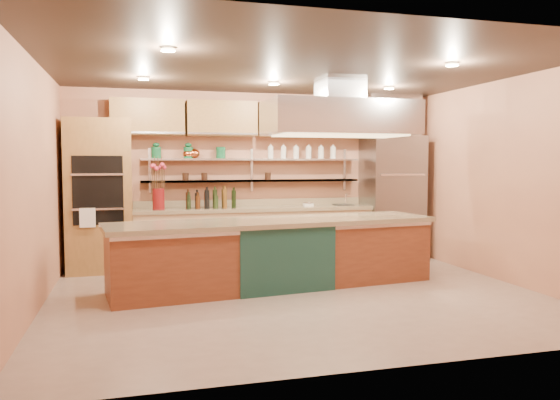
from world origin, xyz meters
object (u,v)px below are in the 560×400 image
object	(u,v)px
refrigerator	(392,197)
kitchen_scale	(308,203)
green_canister	(221,153)
island	(275,253)
flower_vase	(159,199)
copper_kettle	(194,154)

from	to	relation	value
refrigerator	kitchen_scale	world-z (taller)	refrigerator
refrigerator	green_canister	xyz separation A→B (m)	(-2.93, 0.23, 0.76)
island	flower_vase	size ratio (longest dim) A/B	13.22
island	copper_kettle	world-z (taller)	copper_kettle
refrigerator	green_canister	size ratio (longest dim) A/B	11.42
island	kitchen_scale	world-z (taller)	kitchen_scale
refrigerator	green_canister	bearing A→B (deg)	175.51
refrigerator	copper_kettle	world-z (taller)	refrigerator
copper_kettle	green_canister	world-z (taller)	green_canister
island	green_canister	distance (m)	2.32
flower_vase	kitchen_scale	bearing A→B (deg)	0.00
refrigerator	copper_kettle	xyz separation A→B (m)	(-3.37, 0.23, 0.74)
island	kitchen_scale	bearing A→B (deg)	51.70
refrigerator	green_canister	world-z (taller)	refrigerator
island	flower_vase	xyz separation A→B (m)	(-1.44, 1.61, 0.64)
island	kitchen_scale	xyz separation A→B (m)	(0.98, 1.61, 0.53)
island	green_canister	bearing A→B (deg)	96.47
island	flower_vase	world-z (taller)	flower_vase
refrigerator	flower_vase	xyz separation A→B (m)	(-3.93, 0.01, 0.04)
kitchen_scale	copper_kettle	xyz separation A→B (m)	(-1.85, 0.22, 0.82)
green_canister	copper_kettle	bearing A→B (deg)	180.00
kitchen_scale	refrigerator	bearing A→B (deg)	-14.80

